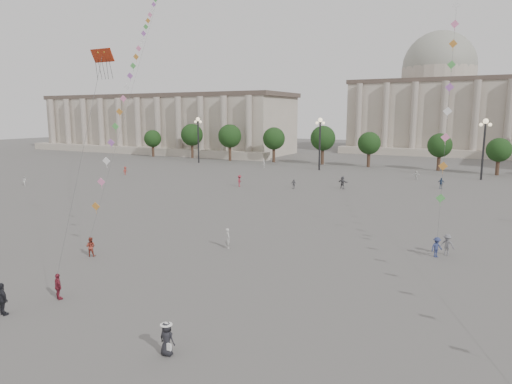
% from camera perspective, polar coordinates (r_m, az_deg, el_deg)
% --- Properties ---
extents(ground, '(360.00, 360.00, 0.00)m').
position_cam_1_polar(ground, '(27.65, -13.75, -15.05)').
color(ground, '#4F4D4A').
rests_on(ground, ground).
extents(hall_west, '(84.00, 26.22, 17.20)m').
position_cam_1_polar(hall_west, '(145.32, -11.61, 8.37)').
color(hall_west, '#AAA28F').
rests_on(hall_west, ground).
extents(hall_central, '(48.30, 34.30, 35.50)m').
position_cam_1_polar(hall_central, '(148.79, 21.59, 10.16)').
color(hall_central, '#AAA28F').
rests_on(hall_central, ground).
extents(tree_row, '(137.12, 5.12, 8.00)m').
position_cam_1_polar(tree_row, '(98.24, 17.88, 5.75)').
color(tree_row, '#38271C').
rests_on(tree_row, ground).
extents(lamp_post_far_west, '(2.00, 0.90, 10.65)m').
position_cam_1_polar(lamp_post_far_west, '(108.18, -7.24, 7.51)').
color(lamp_post_far_west, '#262628').
rests_on(lamp_post_far_west, ground).
extents(lamp_post_mid_west, '(2.00, 0.90, 10.65)m').
position_cam_1_polar(lamp_post_mid_west, '(94.26, 8.00, 7.17)').
color(lamp_post_mid_west, '#262628').
rests_on(lamp_post_mid_west, ground).
extents(lamp_post_mid_east, '(2.00, 0.90, 10.65)m').
position_cam_1_polar(lamp_post_mid_east, '(88.69, 26.65, 6.08)').
color(lamp_post_mid_east, '#262628').
rests_on(lamp_post_mid_east, ground).
extents(person_crowd_0, '(1.05, 0.60, 1.69)m').
position_cam_1_polar(person_crowd_0, '(76.29, 22.12, 1.04)').
color(person_crowd_0, navy).
rests_on(person_crowd_0, ground).
extents(person_crowd_1, '(0.91, 0.83, 1.53)m').
position_cam_1_polar(person_crowd_1, '(82.66, -26.93, 1.26)').
color(person_crowd_1, white).
rests_on(person_crowd_1, ground).
extents(person_crowd_2, '(0.68, 1.08, 1.60)m').
position_cam_1_polar(person_crowd_2, '(89.88, -16.02, 2.57)').
color(person_crowd_2, '#9B332A').
rests_on(person_crowd_2, ground).
extents(person_crowd_4, '(1.48, 1.25, 1.60)m').
position_cam_1_polar(person_crowd_4, '(85.15, 19.39, 2.01)').
color(person_crowd_4, silver).
rests_on(person_crowd_4, ground).
extents(person_crowd_6, '(1.19, 0.73, 1.79)m').
position_cam_1_polar(person_crowd_6, '(40.67, 22.77, -6.10)').
color(person_crowd_6, slate).
rests_on(person_crowd_6, ground).
extents(person_crowd_10, '(0.74, 0.77, 1.77)m').
position_cam_1_polar(person_crowd_10, '(97.54, 1.02, 3.54)').
color(person_crowd_10, beige).
rests_on(person_crowd_10, ground).
extents(person_crowd_12, '(1.89, 1.15, 1.95)m').
position_cam_1_polar(person_crowd_12, '(71.77, 10.76, 1.18)').
color(person_crowd_12, '#5A5A5E').
rests_on(person_crowd_12, ground).
extents(person_crowd_13, '(0.75, 0.76, 1.76)m').
position_cam_1_polar(person_crowd_13, '(39.56, -3.53, -5.79)').
color(person_crowd_13, '#B6B6B2').
rests_on(person_crowd_13, ground).
extents(person_crowd_16, '(0.88, 0.39, 1.48)m').
position_cam_1_polar(person_crowd_16, '(70.77, 4.74, 1.01)').
color(person_crowd_16, slate).
rests_on(person_crowd_16, ground).
extents(person_crowd_17, '(0.96, 1.33, 1.85)m').
position_cam_1_polar(person_crowd_17, '(72.53, -2.06, 1.40)').
color(person_crowd_17, maroon).
rests_on(person_crowd_17, ground).
extents(tourist_0, '(1.07, 0.74, 1.68)m').
position_cam_1_polar(tourist_0, '(31.53, -23.49, -10.79)').
color(tourist_0, maroon).
rests_on(tourist_0, ground).
extents(tourist_4, '(1.19, 0.63, 1.94)m').
position_cam_1_polar(tourist_4, '(30.56, -29.14, -11.63)').
color(tourist_4, black).
rests_on(tourist_4, ground).
extents(kite_flyer_0, '(0.96, 0.88, 1.59)m').
position_cam_1_polar(kite_flyer_0, '(39.71, -19.97, -6.44)').
color(kite_flyer_0, maroon).
rests_on(kite_flyer_0, ground).
extents(kite_flyer_1, '(1.14, 1.22, 1.66)m').
position_cam_1_polar(kite_flyer_1, '(39.88, 21.66, -6.43)').
color(kite_flyer_1, navy).
rests_on(kite_flyer_1, ground).
extents(hat_person, '(0.82, 0.60, 1.69)m').
position_cam_1_polar(hat_person, '(23.31, -11.10, -17.48)').
color(hat_person, black).
rests_on(hat_person, ground).
extents(dragon_kite, '(3.79, 5.26, 18.39)m').
position_cam_1_polar(dragon_kite, '(40.32, -18.61, 14.74)').
color(dragon_kite, '#A82B11').
rests_on(dragon_kite, ground).
extents(kite_train_west, '(27.83, 44.01, 63.59)m').
position_cam_1_polar(kite_train_west, '(65.98, -14.15, 17.36)').
color(kite_train_west, '#3F3F3F').
rests_on(kite_train_west, ground).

